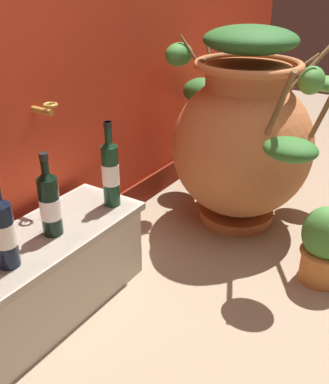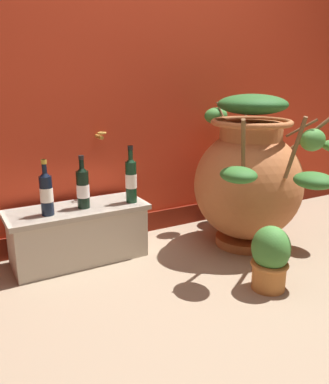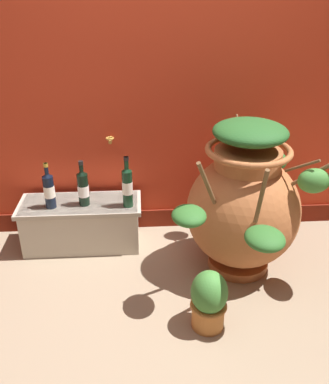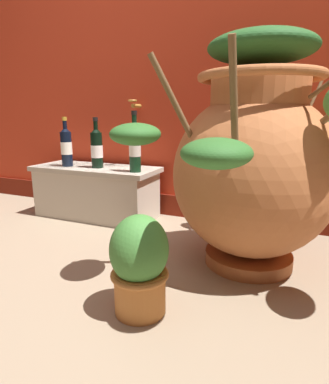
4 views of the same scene
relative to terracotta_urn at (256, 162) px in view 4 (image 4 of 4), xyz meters
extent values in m
plane|color=gray|center=(-0.54, -0.57, -0.47)|extent=(7.00, 7.00, 0.00)
cube|color=red|center=(-0.54, 0.63, 0.83)|extent=(4.40, 0.20, 2.60)
cube|color=maroon|center=(-0.54, 0.53, -0.40)|extent=(4.40, 0.02, 0.14)
cylinder|color=#B28433|center=(-0.83, 0.48, 0.25)|extent=(0.02, 0.10, 0.02)
torus|color=#B28433|center=(-0.83, 0.43, 0.28)|extent=(0.06, 0.06, 0.01)
cylinder|color=#B26638|center=(-0.01, 0.00, -0.44)|extent=(0.39, 0.39, 0.06)
ellipsoid|color=#B26638|center=(-0.01, 0.00, -0.06)|extent=(0.69, 0.69, 0.71)
cylinder|color=#B26638|center=(-0.01, 0.00, 0.27)|extent=(0.39, 0.39, 0.15)
torus|color=#B26638|center=(-0.01, 0.00, 0.34)|extent=(0.50, 0.50, 0.04)
cylinder|color=brown|center=(0.00, 0.31, 0.37)|extent=(0.02, 0.14, 0.16)
ellipsoid|color=#387A33|center=(0.00, 0.38, 0.35)|extent=(0.18, 0.12, 0.11)
cylinder|color=brown|center=(0.20, 0.29, 0.25)|extent=(0.10, 0.14, 0.26)
ellipsoid|color=#2D6628|center=(0.27, 0.38, 0.11)|extent=(0.21, 0.22, 0.14)
cylinder|color=brown|center=(-0.28, -0.25, 0.26)|extent=(0.15, 0.14, 0.32)
ellipsoid|color=#2D6628|center=(-0.39, -0.35, 0.13)|extent=(0.18, 0.21, 0.08)
cylinder|color=brown|center=(-0.03, -0.38, 0.24)|extent=(0.03, 0.13, 0.36)
ellipsoid|color=#2D6628|center=(-0.04, -0.54, 0.09)|extent=(0.20, 0.22, 0.09)
ellipsoid|color=#235623|center=(-0.01, 0.00, 0.45)|extent=(0.43, 0.43, 0.12)
cube|color=beige|center=(-1.05, 0.31, -0.30)|extent=(0.78, 0.32, 0.33)
cube|color=#AEA592|center=(-1.05, 0.31, -0.15)|extent=(0.83, 0.34, 0.03)
cylinder|color=black|center=(-1.23, 0.27, -0.02)|extent=(0.07, 0.07, 0.22)
cone|color=black|center=(-1.23, 0.27, 0.10)|extent=(0.07, 0.07, 0.04)
cylinder|color=black|center=(-1.23, 0.27, 0.14)|extent=(0.03, 0.03, 0.09)
cylinder|color=#B7932D|center=(-1.23, 0.27, 0.17)|extent=(0.03, 0.03, 0.02)
cylinder|color=white|center=(-1.23, 0.27, -0.02)|extent=(0.07, 0.07, 0.08)
cylinder|color=black|center=(-0.72, 0.25, -0.01)|extent=(0.07, 0.07, 0.25)
cone|color=black|center=(-0.72, 0.25, 0.13)|extent=(0.07, 0.07, 0.04)
cylinder|color=black|center=(-0.72, 0.25, 0.17)|extent=(0.03, 0.03, 0.10)
cylinder|color=black|center=(-0.72, 0.25, 0.21)|extent=(0.03, 0.03, 0.02)
cylinder|color=white|center=(-0.72, 0.25, 0.00)|extent=(0.07, 0.07, 0.09)
cylinder|color=black|center=(-1.01, 0.29, -0.02)|extent=(0.07, 0.07, 0.22)
cone|color=black|center=(-1.01, 0.29, 0.10)|extent=(0.07, 0.07, 0.04)
cylinder|color=black|center=(-1.01, 0.29, 0.13)|extent=(0.03, 0.03, 0.09)
cylinder|color=black|center=(-1.01, 0.29, 0.17)|extent=(0.03, 0.03, 0.02)
cylinder|color=silver|center=(-1.01, 0.29, -0.03)|extent=(0.07, 0.07, 0.08)
cylinder|color=#CC7F3D|center=(-0.29, -0.52, -0.39)|extent=(0.18, 0.18, 0.15)
torus|color=#BB7538|center=(-0.29, -0.52, -0.33)|extent=(0.20, 0.20, 0.02)
ellipsoid|color=#428438|center=(-0.29, -0.52, -0.24)|extent=(0.20, 0.21, 0.24)
camera|label=1|loc=(-1.94, -0.80, 0.73)|focal=41.20mm
camera|label=2|loc=(-1.71, -1.92, 0.61)|focal=37.64mm
camera|label=3|loc=(-0.63, -2.20, 1.21)|focal=38.87mm
camera|label=4|loc=(0.17, -1.39, 0.20)|focal=29.90mm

